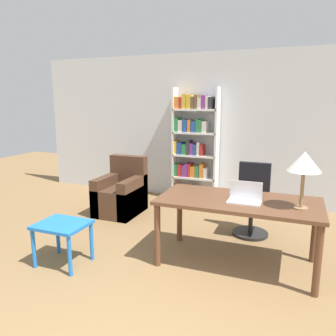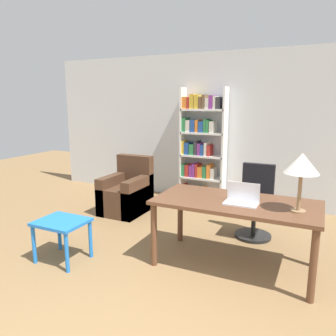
% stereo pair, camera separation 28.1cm
% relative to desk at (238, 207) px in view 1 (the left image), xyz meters
% --- Properties ---
extents(wall_back, '(8.00, 0.06, 2.70)m').
position_rel_desk_xyz_m(wall_back, '(-0.48, 2.40, 0.68)').
color(wall_back, silver).
rests_on(wall_back, ground_plane).
extents(desk, '(1.76, 0.86, 0.77)m').
position_rel_desk_xyz_m(desk, '(0.00, 0.00, 0.00)').
color(desk, brown).
rests_on(desk, ground_plane).
extents(laptop, '(0.35, 0.21, 0.22)m').
position_rel_desk_xyz_m(laptop, '(0.08, -0.07, 0.14)').
color(laptop, silver).
rests_on(laptop, desk).
extents(table_lamp, '(0.33, 0.33, 0.58)m').
position_rel_desk_xyz_m(table_lamp, '(0.64, -0.08, 0.57)').
color(table_lamp, olive).
rests_on(table_lamp, desk).
extents(office_chair, '(0.49, 0.49, 1.00)m').
position_rel_desk_xyz_m(office_chair, '(0.04, 0.98, -0.21)').
color(office_chair, black).
rests_on(office_chair, ground_plane).
extents(side_table_blue, '(0.56, 0.47, 0.49)m').
position_rel_desk_xyz_m(side_table_blue, '(-1.84, -0.73, -0.27)').
color(side_table_blue, blue).
rests_on(side_table_blue, ground_plane).
extents(armchair, '(0.65, 0.80, 0.93)m').
position_rel_desk_xyz_m(armchair, '(-2.10, 1.07, -0.37)').
color(armchair, '#472D1E').
rests_on(armchair, ground_plane).
extents(bookshelf, '(0.84, 0.28, 2.08)m').
position_rel_desk_xyz_m(bookshelf, '(-1.23, 2.21, 0.35)').
color(bookshelf, white).
rests_on(bookshelf, ground_plane).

